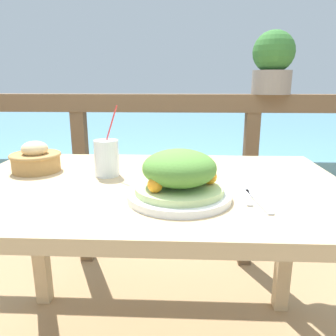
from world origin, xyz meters
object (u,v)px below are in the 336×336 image
(salad_plate, at_px, (179,178))
(potted_plant, at_px, (273,62))
(drink_glass, at_px, (107,158))
(bread_basket, at_px, (36,159))

(salad_plate, relative_size, potted_plant, 0.94)
(drink_glass, bearing_deg, salad_plate, -41.42)
(drink_glass, relative_size, bread_basket, 1.34)
(bread_basket, bearing_deg, drink_glass, -9.07)
(bread_basket, relative_size, potted_plant, 0.58)
(bread_basket, distance_m, potted_plant, 1.19)
(drink_glass, relative_size, potted_plant, 0.78)
(salad_plate, height_order, potted_plant, potted_plant)
(salad_plate, relative_size, drink_glass, 1.21)
(salad_plate, bearing_deg, bread_basket, 153.03)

